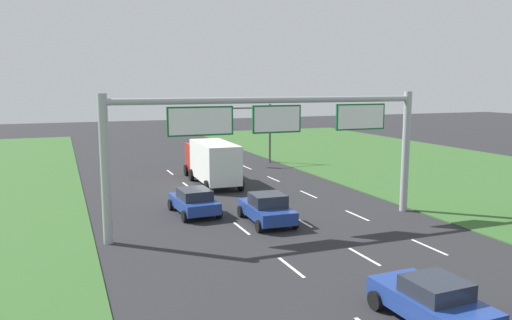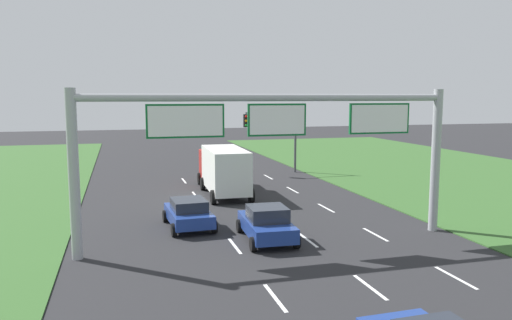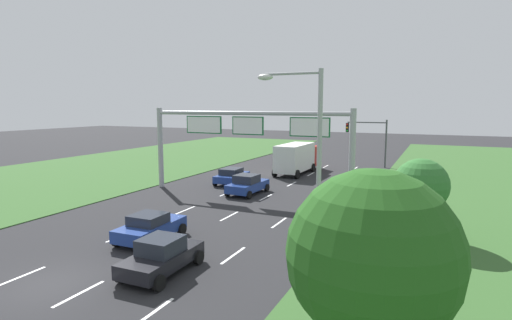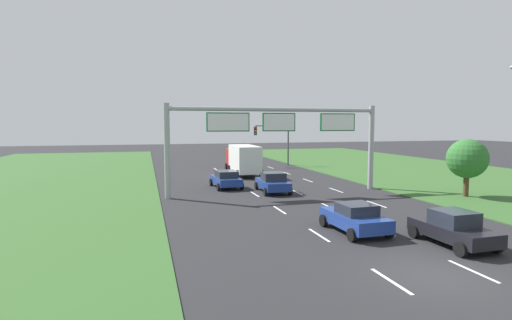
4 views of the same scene
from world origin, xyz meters
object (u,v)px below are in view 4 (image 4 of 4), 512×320
(car_near_red, at_px, (273,182))
(traffic_light_mast, at_px, (274,136))
(car_mid_lane, at_px, (226,179))
(sign_gantry, at_px, (278,131))
(car_lead_silver, at_px, (355,218))
(car_far_ahead, at_px, (453,228))
(roadside_tree_mid, at_px, (467,159))
(box_truck, at_px, (243,159))

(car_near_red, distance_m, traffic_light_mast, 20.68)
(car_near_red, bearing_deg, car_mid_lane, 137.33)
(sign_gantry, relative_size, traffic_light_mast, 3.08)
(car_lead_silver, relative_size, car_far_ahead, 1.00)
(car_mid_lane, xyz_separation_m, roadside_tree_mid, (16.50, -9.15, 2.13))
(car_near_red, relative_size, car_far_ahead, 1.07)
(box_truck, xyz_separation_m, traffic_light_mast, (6.13, 7.78, 2.14))
(car_near_red, xyz_separation_m, roadside_tree_mid, (13.31, -5.93, 2.09))
(car_lead_silver, relative_size, sign_gantry, 0.24)
(roadside_tree_mid, bearing_deg, traffic_light_mast, 105.12)
(car_far_ahead, relative_size, sign_gantry, 0.23)
(car_near_red, bearing_deg, sign_gantry, -63.99)
(car_lead_silver, xyz_separation_m, car_mid_lane, (-3.53, 15.69, 0.01))
(car_lead_silver, xyz_separation_m, sign_gantry, (-0.10, 11.94, 4.20))
(car_far_ahead, xyz_separation_m, roadside_tree_mid, (9.77, 9.66, 2.12))
(car_mid_lane, distance_m, traffic_light_mast, 19.10)
(car_lead_silver, distance_m, roadside_tree_mid, 14.68)
(car_lead_silver, height_order, box_truck, box_truck)
(traffic_light_mast, bearing_deg, car_lead_silver, -100.88)
(box_truck, distance_m, sign_gantry, 12.57)
(roadside_tree_mid, bearing_deg, car_lead_silver, -153.23)
(traffic_light_mast, bearing_deg, car_mid_lane, -120.82)
(traffic_light_mast, bearing_deg, car_near_red, -108.42)
(roadside_tree_mid, bearing_deg, box_truck, 126.47)
(car_mid_lane, bearing_deg, traffic_light_mast, 56.17)
(car_lead_silver, distance_m, traffic_light_mast, 32.61)
(box_truck, bearing_deg, roadside_tree_mid, -51.89)
(car_mid_lane, xyz_separation_m, box_truck, (3.52, 8.40, 0.97))
(traffic_light_mast, distance_m, roadside_tree_mid, 26.26)
(car_lead_silver, height_order, traffic_light_mast, traffic_light_mast)
(car_lead_silver, bearing_deg, car_near_red, 89.84)
(car_near_red, height_order, car_far_ahead, car_near_red)
(car_mid_lane, height_order, traffic_light_mast, traffic_light_mast)
(box_truck, distance_m, roadside_tree_mid, 21.86)
(car_mid_lane, height_order, box_truck, box_truck)
(car_lead_silver, distance_m, box_truck, 24.12)
(car_mid_lane, relative_size, roadside_tree_mid, 0.94)
(box_truck, bearing_deg, sign_gantry, -88.84)
(car_mid_lane, xyz_separation_m, sign_gantry, (3.42, -3.75, 4.19))
(car_mid_lane, bearing_deg, car_lead_silver, -80.36)
(sign_gantry, distance_m, traffic_light_mast, 20.92)
(car_mid_lane, bearing_deg, car_near_red, -48.28)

